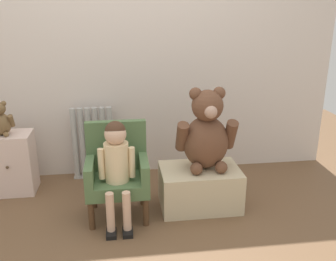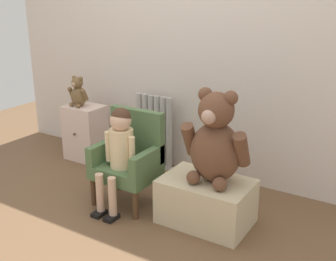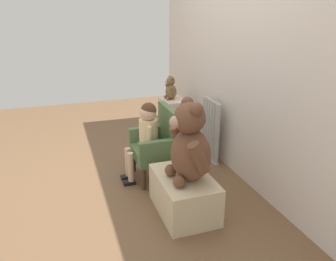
{
  "view_description": "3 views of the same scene",
  "coord_description": "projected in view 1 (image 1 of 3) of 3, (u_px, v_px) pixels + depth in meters",
  "views": [
    {
      "loc": [
        -0.04,
        -2.03,
        1.49
      ],
      "look_at": [
        0.3,
        0.52,
        0.62
      ],
      "focal_mm": 40.0,
      "sensor_mm": 36.0,
      "label": 1
    },
    {
      "loc": [
        1.66,
        -1.8,
        1.51
      ],
      "look_at": [
        0.23,
        0.51,
        0.6
      ],
      "focal_mm": 45.0,
      "sensor_mm": 36.0,
      "label": 2
    },
    {
      "loc": [
        2.61,
        -0.35,
        1.53
      ],
      "look_at": [
        0.18,
        0.48,
        0.56
      ],
      "focal_mm": 35.0,
      "sensor_mm": 36.0,
      "label": 3
    }
  ],
  "objects": [
    {
      "name": "large_teddy_bear",
      "position": [
        206.0,
        134.0,
        2.76
      ],
      "size": [
        0.45,
        0.32,
        0.62
      ],
      "color": "brown",
      "rests_on": "low_bench"
    },
    {
      "name": "low_bench",
      "position": [
        200.0,
        187.0,
        2.87
      ],
      "size": [
        0.6,
        0.4,
        0.31
      ],
      "primitive_type": "cube",
      "color": "beige",
      "rests_on": "ground_plane"
    },
    {
      "name": "back_wall",
      "position": [
        121.0,
        40.0,
        3.16
      ],
      "size": [
        3.8,
        0.05,
        2.4
      ],
      "primitive_type": "cube",
      "color": "beige",
      "rests_on": "ground_plane"
    },
    {
      "name": "radiator",
      "position": [
        93.0,
        144.0,
        3.29
      ],
      "size": [
        0.37,
        0.05,
        0.65
      ],
      "color": "#ACACA8",
      "rests_on": "ground_plane"
    },
    {
      "name": "child_figure",
      "position": [
        116.0,
        158.0,
        2.56
      ],
      "size": [
        0.25,
        0.35,
        0.74
      ],
      "color": "beige",
      "rests_on": "ground_plane"
    },
    {
      "name": "ground_plane",
      "position": [
        132.0,
        250.0,
        2.39
      ],
      "size": [
        6.0,
        6.0,
        0.0
      ],
      "primitive_type": "plane",
      "color": "brown"
    },
    {
      "name": "small_dresser",
      "position": [
        12.0,
        163.0,
        3.06
      ],
      "size": [
        0.34,
        0.29,
        0.51
      ],
      "color": "beige",
      "rests_on": "ground_plane"
    },
    {
      "name": "small_teddy_bear",
      "position": [
        1.0,
        120.0,
        2.92
      ],
      "size": [
        0.2,
        0.14,
        0.27
      ],
      "color": "brown",
      "rests_on": "small_dresser"
    },
    {
      "name": "child_armchair",
      "position": [
        117.0,
        171.0,
        2.71
      ],
      "size": [
        0.44,
        0.36,
        0.69
      ],
      "color": "#4D6B41",
      "rests_on": "ground_plane"
    }
  ]
}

